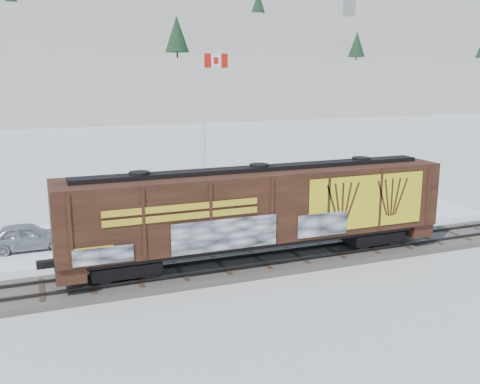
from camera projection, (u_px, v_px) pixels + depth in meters
name	position (u px, v px, depth m)	size (l,w,h in m)	color
ground	(221.00, 271.00, 25.31)	(500.00, 500.00, 0.00)	white
rail_track	(221.00, 268.00, 25.28)	(50.00, 3.40, 0.43)	#59544C
parking_strip	(180.00, 229.00, 32.13)	(40.00, 8.00, 0.03)	white
hillside	(55.00, 55.00, 149.31)	(360.00, 110.00, 93.00)	white
hopper_railcar	(259.00, 207.00, 25.35)	(18.67, 3.06, 4.49)	black
flagpole	(206.00, 147.00, 38.84)	(2.30, 0.90, 10.75)	silver
car_silver	(27.00, 236.00, 28.17)	(1.72, 4.28, 1.46)	#9D9EA4
car_white	(127.00, 227.00, 30.02)	(1.44, 4.12, 1.36)	silver
car_dark	(252.00, 209.00, 34.32)	(1.77, 4.36, 1.26)	black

